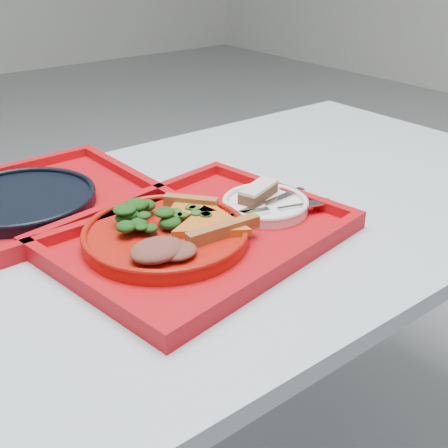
{
  "coord_description": "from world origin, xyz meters",
  "views": [
    {
      "loc": [
        -0.49,
        -0.73,
        1.19
      ],
      "look_at": [
        0.01,
        -0.1,
        0.78
      ],
      "focal_mm": 45.0,
      "sensor_mm": 36.0,
      "label": 1
    }
  ],
  "objects_px": {
    "tray_far": "(23,208)",
    "dinner_plate": "(166,237)",
    "tray_main": "(198,237)",
    "navy_plate": "(22,201)",
    "dessert_bar": "(258,192)"
  },
  "relations": [
    {
      "from": "dinner_plate",
      "to": "navy_plate",
      "type": "relative_size",
      "value": 1.0
    },
    {
      "from": "tray_far",
      "to": "navy_plate",
      "type": "distance_m",
      "value": 0.01
    },
    {
      "from": "dinner_plate",
      "to": "dessert_bar",
      "type": "xyz_separation_m",
      "value": [
        0.2,
        0.01,
        0.02
      ]
    },
    {
      "from": "tray_far",
      "to": "dinner_plate",
      "type": "height_order",
      "value": "dinner_plate"
    },
    {
      "from": "tray_main",
      "to": "navy_plate",
      "type": "distance_m",
      "value": 0.34
    },
    {
      "from": "dinner_plate",
      "to": "tray_far",
      "type": "bearing_deg",
      "value": 115.31
    },
    {
      "from": "dinner_plate",
      "to": "navy_plate",
      "type": "height_order",
      "value": "dinner_plate"
    },
    {
      "from": "tray_main",
      "to": "tray_far",
      "type": "relative_size",
      "value": 1.0
    },
    {
      "from": "tray_far",
      "to": "dessert_bar",
      "type": "distance_m",
      "value": 0.42
    },
    {
      "from": "tray_main",
      "to": "dinner_plate",
      "type": "height_order",
      "value": "dinner_plate"
    },
    {
      "from": "tray_main",
      "to": "dinner_plate",
      "type": "xyz_separation_m",
      "value": [
        -0.05,
        0.01,
        0.02
      ]
    },
    {
      "from": "tray_far",
      "to": "dinner_plate",
      "type": "distance_m",
      "value": 0.3
    },
    {
      "from": "dessert_bar",
      "to": "dinner_plate",
      "type": "bearing_deg",
      "value": 164.98
    },
    {
      "from": "tray_main",
      "to": "navy_plate",
      "type": "bearing_deg",
      "value": 114.0
    },
    {
      "from": "tray_main",
      "to": "dessert_bar",
      "type": "bearing_deg",
      "value": 0.21
    }
  ]
}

